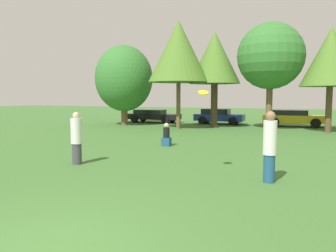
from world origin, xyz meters
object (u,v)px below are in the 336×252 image
object	(u,v)px
bystander_sitting	(166,136)
tree_1	(179,52)
person_catcher	(270,146)
tree_2	(215,58)
person_thrower	(77,138)
tree_0	(124,79)
tree_3	(270,56)
tree_4	(331,57)
parked_car_black	(153,115)
parked_car_yellow	(294,118)
frisbee	(203,93)
parked_car_blue	(218,116)

from	to	relation	value
bystander_sitting	tree_1	world-z (taller)	tree_1
person_catcher	tree_2	bearing A→B (deg)	-70.48
person_catcher	person_thrower	bearing A→B (deg)	0.00
bystander_sitting	tree_0	world-z (taller)	tree_0
tree_3	tree_4	size ratio (longest dim) A/B	1.10
bystander_sitting	tree_2	world-z (taller)	tree_2
person_catcher	tree_1	world-z (taller)	tree_1
parked_car_black	parked_car_yellow	world-z (taller)	parked_car_yellow
frisbee	parked_car_black	xyz separation A→B (m)	(-9.23, 16.70, -1.74)
person_catcher	tree_3	size ratio (longest dim) A/B	0.26
tree_4	parked_car_black	world-z (taller)	tree_4
person_catcher	parked_car_yellow	size ratio (longest dim) A/B	0.41
tree_4	bystander_sitting	bearing A→B (deg)	-129.03
tree_2	parked_car_black	bearing A→B (deg)	157.28
tree_2	parked_car_black	distance (m)	7.85
parked_car_black	parked_car_blue	world-z (taller)	parked_car_blue
person_thrower	frisbee	world-z (taller)	frisbee
frisbee	tree_4	bearing A→B (deg)	72.73
parked_car_black	parked_car_yellow	xyz separation A→B (m)	(11.39, 0.46, 0.06)
tree_3	parked_car_yellow	size ratio (longest dim) A/B	1.57
parked_car_blue	frisbee	bearing A→B (deg)	-79.01
frisbee	bystander_sitting	world-z (taller)	frisbee
person_thrower	tree_3	distance (m)	15.46
person_catcher	tree_2	distance (m)	15.72
tree_1	parked_car_blue	size ratio (longest dim) A/B	1.88
person_thrower	person_catcher	size ratio (longest dim) A/B	0.93
parked_car_black	person_thrower	bearing A→B (deg)	-74.33
frisbee	tree_0	world-z (taller)	tree_0
tree_1	parked_car_blue	bearing A→B (deg)	70.11
tree_1	tree_2	bearing A→B (deg)	38.53
tree_4	parked_car_blue	size ratio (longest dim) A/B	1.64
frisbee	tree_3	distance (m)	14.19
parked_car_blue	tree_2	bearing A→B (deg)	-83.48
tree_0	tree_3	bearing A→B (deg)	1.45
person_catcher	frisbee	xyz separation A→B (m)	(-1.85, 0.17, 1.40)
tree_2	parked_car_black	world-z (taller)	tree_2
tree_1	tree_2	distance (m)	2.75
frisbee	parked_car_black	bearing A→B (deg)	118.93
tree_4	parked_car_yellow	distance (m)	5.73
tree_4	parked_car_yellow	world-z (taller)	tree_4
person_thrower	parked_car_yellow	distance (m)	18.47
tree_3	parked_car_black	distance (m)	11.10
parked_car_yellow	tree_1	bearing A→B (deg)	-148.61
person_catcher	parked_car_black	world-z (taller)	person_catcher
parked_car_yellow	parked_car_black	bearing A→B (deg)	-178.40
person_thrower	tree_1	bearing A→B (deg)	94.90
bystander_sitting	tree_3	size ratio (longest dim) A/B	0.15
parked_car_yellow	parked_car_blue	bearing A→B (deg)	178.21
tree_3	parked_car_blue	distance (m)	6.84
bystander_sitting	tree_0	bearing A→B (deg)	128.90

